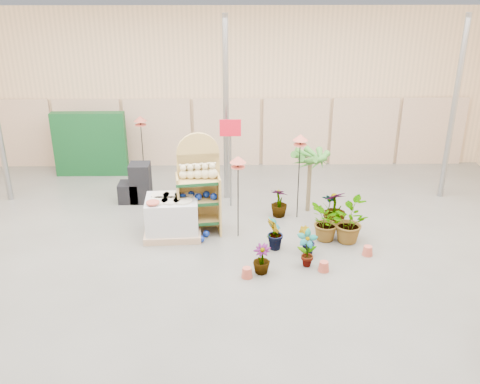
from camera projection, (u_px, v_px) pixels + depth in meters
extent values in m
cube|color=#55544D|center=(226.00, 271.00, 10.49)|extent=(15.00, 12.00, 0.10)
cube|color=white|center=(223.00, 28.00, 8.68)|extent=(15.00, 12.00, 0.10)
cube|color=tan|center=(227.00, 89.00, 15.15)|extent=(15.00, 0.10, 4.50)
cylinder|color=gray|center=(454.00, 110.00, 12.90)|extent=(0.14, 0.14, 4.50)
cylinder|color=gray|center=(226.00, 112.00, 12.80)|extent=(0.14, 0.14, 4.50)
cube|color=tan|center=(19.00, 134.00, 15.42)|extent=(1.90, 0.06, 2.00)
cube|color=tan|center=(89.00, 133.00, 15.45)|extent=(1.90, 0.06, 2.00)
cube|color=tan|center=(158.00, 133.00, 15.49)|extent=(1.90, 0.06, 2.00)
cube|color=tan|center=(227.00, 132.00, 15.52)|extent=(1.90, 0.06, 2.00)
cube|color=tan|center=(296.00, 132.00, 15.55)|extent=(1.90, 0.06, 2.00)
cube|color=tan|center=(364.00, 132.00, 15.59)|extent=(1.90, 0.06, 2.00)
cube|color=tan|center=(432.00, 131.00, 15.62)|extent=(1.90, 0.06, 2.00)
cube|color=#AC8C4A|center=(199.00, 191.00, 11.81)|extent=(0.93, 0.22, 1.76)
cylinder|color=#AC8C4A|center=(198.00, 153.00, 11.47)|extent=(0.93, 0.22, 0.93)
cube|color=#AC8C4A|center=(199.00, 220.00, 11.79)|extent=(0.96, 0.64, 0.04)
cube|color=#0F3819|center=(199.00, 225.00, 11.55)|extent=(0.89, 0.16, 0.06)
cube|color=#AC8C4A|center=(199.00, 200.00, 11.61)|extent=(0.96, 0.64, 0.04)
cube|color=#0F3819|center=(198.00, 205.00, 11.37)|extent=(0.89, 0.16, 0.06)
cube|color=#AC8C4A|center=(198.00, 180.00, 11.42)|extent=(0.96, 0.64, 0.04)
cube|color=#0F3819|center=(197.00, 185.00, 11.18)|extent=(0.89, 0.16, 0.06)
cube|color=#AC8C4A|center=(178.00, 205.00, 11.64)|extent=(0.12, 0.52, 1.35)
cube|color=#AC8C4A|center=(219.00, 205.00, 11.65)|extent=(0.12, 0.52, 1.35)
sphere|color=beige|center=(183.00, 175.00, 11.43)|extent=(0.19, 0.19, 0.19)
sphere|color=beige|center=(183.00, 168.00, 11.37)|extent=(0.14, 0.14, 0.14)
sphere|color=beige|center=(191.00, 174.00, 11.43)|extent=(0.20, 0.20, 0.20)
sphere|color=beige|center=(190.00, 167.00, 11.37)|extent=(0.14, 0.14, 0.14)
sphere|color=beige|center=(198.00, 174.00, 11.43)|extent=(0.21, 0.21, 0.21)
sphere|color=beige|center=(198.00, 167.00, 11.37)|extent=(0.14, 0.14, 0.14)
sphere|color=beige|center=(205.00, 174.00, 11.43)|extent=(0.22, 0.22, 0.22)
sphere|color=beige|center=(205.00, 166.00, 11.36)|extent=(0.14, 0.14, 0.14)
sphere|color=beige|center=(212.00, 174.00, 11.43)|extent=(0.23, 0.23, 0.23)
sphere|color=beige|center=(212.00, 166.00, 11.36)|extent=(0.14, 0.14, 0.14)
sphere|color=navy|center=(183.00, 197.00, 11.54)|extent=(0.16, 0.16, 0.16)
sphere|color=navy|center=(191.00, 194.00, 11.66)|extent=(0.16, 0.16, 0.16)
sphere|color=navy|center=(198.00, 197.00, 11.55)|extent=(0.16, 0.16, 0.16)
sphere|color=navy|center=(206.00, 194.00, 11.66)|extent=(0.16, 0.16, 0.16)
sphere|color=navy|center=(214.00, 197.00, 11.55)|extent=(0.16, 0.16, 0.16)
sphere|color=navy|center=(183.00, 239.00, 11.45)|extent=(0.15, 0.15, 0.15)
sphere|color=navy|center=(189.00, 234.00, 11.67)|extent=(0.15, 0.15, 0.15)
sphere|color=navy|center=(192.00, 239.00, 11.45)|extent=(0.15, 0.15, 0.15)
sphere|color=navy|center=(197.00, 234.00, 11.67)|extent=(0.15, 0.15, 0.15)
sphere|color=navy|center=(201.00, 239.00, 11.46)|extent=(0.15, 0.15, 0.15)
sphere|color=navy|center=(206.00, 234.00, 11.68)|extent=(0.15, 0.15, 0.15)
cube|color=tan|center=(173.00, 231.00, 11.78)|extent=(1.27, 1.08, 0.15)
cube|color=silver|center=(172.00, 214.00, 11.61)|extent=(1.17, 0.98, 0.71)
cylinder|color=beige|center=(159.00, 201.00, 11.32)|extent=(0.41, 0.41, 0.04)
cylinder|color=beige|center=(171.00, 201.00, 11.32)|extent=(0.41, 0.41, 0.04)
cylinder|color=beige|center=(183.00, 201.00, 11.33)|extent=(0.41, 0.41, 0.04)
cylinder|color=beige|center=(160.00, 195.00, 11.60)|extent=(0.41, 0.41, 0.04)
cylinder|color=beige|center=(172.00, 195.00, 11.60)|extent=(0.41, 0.41, 0.04)
cylinder|color=beige|center=(184.00, 195.00, 11.61)|extent=(0.41, 0.41, 0.04)
cube|color=black|center=(141.00, 192.00, 13.37)|extent=(0.50, 0.50, 0.50)
cube|color=black|center=(140.00, 173.00, 13.18)|extent=(0.50, 0.50, 0.50)
cube|color=black|center=(129.00, 192.00, 13.37)|extent=(0.50, 0.50, 0.50)
cube|color=#0C3F19|center=(90.00, 144.00, 14.84)|extent=(2.00, 0.30, 1.80)
cylinder|color=gray|center=(231.00, 164.00, 12.80)|extent=(0.05, 0.05, 2.20)
cube|color=red|center=(230.00, 128.00, 12.41)|extent=(0.50, 0.03, 0.40)
cylinder|color=black|center=(238.00, 202.00, 11.43)|extent=(0.02, 0.02, 1.62)
cylinder|color=#B44C3B|center=(238.00, 167.00, 11.11)|extent=(0.30, 0.30, 0.02)
cone|color=#B44C3B|center=(238.00, 159.00, 11.04)|extent=(0.34, 0.34, 0.14)
cylinder|color=black|center=(298.00, 182.00, 12.27)|extent=(0.02, 0.02, 1.80)
cylinder|color=#B44C3B|center=(300.00, 145.00, 11.92)|extent=(0.30, 0.30, 0.02)
cone|color=#B44C3B|center=(300.00, 137.00, 11.85)|extent=(0.34, 0.34, 0.14)
cylinder|color=black|center=(143.00, 154.00, 14.32)|extent=(0.02, 0.02, 1.62)
cylinder|color=#B44C3B|center=(141.00, 125.00, 14.00)|extent=(0.30, 0.30, 0.02)
cone|color=#B44C3B|center=(140.00, 119.00, 13.94)|extent=(0.34, 0.34, 0.14)
cylinder|color=brown|center=(309.00, 186.00, 12.70)|extent=(0.10, 0.10, 1.28)
imported|color=#357426|center=(274.00, 232.00, 11.13)|extent=(0.34, 0.43, 0.71)
imported|color=#357426|center=(275.00, 234.00, 11.03)|extent=(0.36, 0.44, 0.75)
imported|color=#357426|center=(327.00, 222.00, 11.39)|extent=(0.77, 0.86, 0.86)
imported|color=#357426|center=(335.00, 209.00, 12.02)|extent=(0.63, 0.63, 0.87)
imported|color=#357426|center=(329.00, 208.00, 12.26)|extent=(0.45, 0.43, 0.71)
imported|color=#357426|center=(262.00, 259.00, 10.23)|extent=(0.46, 0.46, 0.60)
imported|color=#357426|center=(307.00, 249.00, 10.43)|extent=(0.44, 0.33, 0.77)
imported|color=#357426|center=(307.00, 241.00, 10.87)|extent=(0.37, 0.31, 0.62)
imported|color=#357426|center=(347.00, 221.00, 11.36)|extent=(0.80, 0.90, 0.94)
imported|color=#357426|center=(279.00, 202.00, 12.54)|extent=(0.51, 0.51, 0.71)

